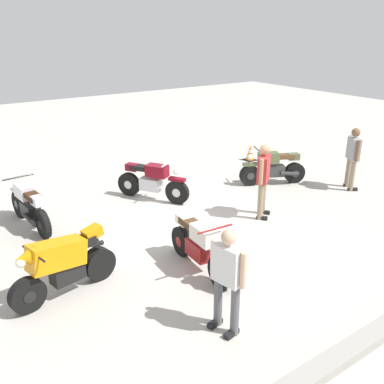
% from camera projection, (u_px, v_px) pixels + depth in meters
% --- Properties ---
extents(ground_plane, '(40.00, 40.00, 0.00)m').
position_uv_depth(ground_plane, '(199.00, 225.00, 9.88)').
color(ground_plane, '#B7B2A8').
extents(curb_edge, '(14.00, 0.30, 0.15)m').
position_uv_depth(curb_edge, '(381.00, 331.00, 6.34)').
color(curb_edge, '#9C978F').
rests_on(curb_edge, ground).
extents(motorcycle_olive_vintage, '(1.83, 1.04, 1.07)m').
position_uv_depth(motorcycle_olive_vintage, '(273.00, 168.00, 12.30)').
color(motorcycle_olive_vintage, black).
rests_on(motorcycle_olive_vintage, ground).
extents(motorcycle_silver_cruiser, '(0.70, 2.09, 1.09)m').
position_uv_depth(motorcycle_silver_cruiser, '(29.00, 206.00, 9.62)').
color(motorcycle_silver_cruiser, black).
rests_on(motorcycle_silver_cruiser, ground).
extents(motorcycle_cream_vintage, '(0.70, 1.96, 1.07)m').
position_uv_depth(motorcycle_cream_vintage, '(200.00, 246.00, 7.91)').
color(motorcycle_cream_vintage, black).
rests_on(motorcycle_cream_vintage, ground).
extents(motorcycle_orange_sportbike, '(1.95, 0.74, 1.14)m').
position_uv_depth(motorcycle_orange_sportbike, '(63.00, 263.00, 7.13)').
color(motorcycle_orange_sportbike, black).
rests_on(motorcycle_orange_sportbike, ground).
extents(motorcycle_maroon_cruiser, '(1.17, 1.86, 1.09)m').
position_uv_depth(motorcycle_maroon_cruiser, '(152.00, 181.00, 11.17)').
color(motorcycle_maroon_cruiser, black).
rests_on(motorcycle_maroon_cruiser, ground).
extents(person_in_red_shirt, '(0.60, 0.52, 1.78)m').
position_uv_depth(person_in_red_shirt, '(263.00, 176.00, 9.97)').
color(person_in_red_shirt, gray).
rests_on(person_in_red_shirt, ground).
extents(person_in_gray_shirt, '(0.51, 0.60, 1.74)m').
position_uv_depth(person_in_gray_shirt, '(353.00, 155.00, 11.76)').
color(person_in_gray_shirt, gray).
rests_on(person_in_gray_shirt, ground).
extents(person_in_white_shirt, '(0.38, 0.65, 1.67)m').
position_uv_depth(person_in_white_shirt, '(227.00, 275.00, 6.15)').
color(person_in_white_shirt, '#59595B').
rests_on(person_in_white_shirt, ground).
extents(traffic_cone, '(0.36, 0.36, 0.53)m').
position_uv_depth(traffic_cone, '(250.00, 153.00, 14.59)').
color(traffic_cone, black).
rests_on(traffic_cone, ground).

